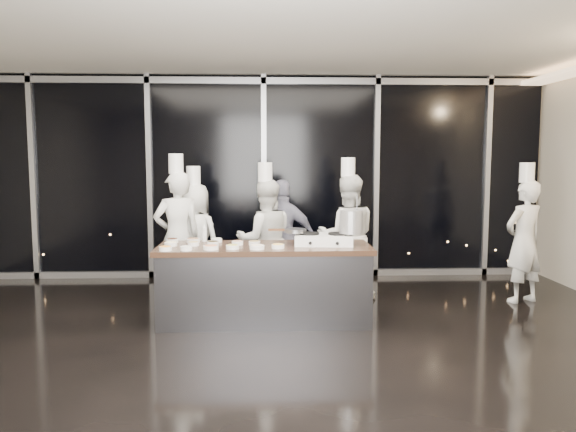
% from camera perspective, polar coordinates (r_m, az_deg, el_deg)
% --- Properties ---
extents(ground, '(9.00, 9.00, 0.00)m').
position_cam_1_polar(ground, '(5.85, -2.36, -13.14)').
color(ground, black).
rests_on(ground, ground).
extents(room_shell, '(9.02, 7.02, 3.21)m').
position_cam_1_polar(room_shell, '(5.54, -0.62, 9.39)').
color(room_shell, beige).
rests_on(room_shell, ground).
extents(window_wall, '(8.90, 0.11, 3.20)m').
position_cam_1_polar(window_wall, '(8.96, -2.46, 3.97)').
color(window_wall, black).
rests_on(window_wall, ground).
extents(demo_counter, '(2.46, 0.86, 0.90)m').
position_cam_1_polar(demo_counter, '(6.59, -2.40, -6.84)').
color(demo_counter, '#36363B').
rests_on(demo_counter, ground).
extents(stove, '(0.70, 0.47, 0.14)m').
position_cam_1_polar(stove, '(6.56, 3.64, -2.37)').
color(stove, white).
rests_on(stove, demo_counter).
extents(frying_pan, '(0.46, 0.28, 0.04)m').
position_cam_1_polar(frying_pan, '(6.56, 0.66, -1.49)').
color(frying_pan, slate).
rests_on(frying_pan, stove).
extents(stock_pot, '(0.29, 0.29, 0.27)m').
position_cam_1_polar(stock_pot, '(6.53, 6.42, -0.59)').
color(stock_pot, '#ADADAF').
rests_on(stock_pot, stove).
extents(prep_bowls, '(1.40, 0.74, 0.05)m').
position_cam_1_polar(prep_bowls, '(6.47, -7.63, -2.87)').
color(prep_bowls, white).
rests_on(prep_bowls, demo_counter).
extents(squeeze_bottle, '(0.06, 0.06, 0.22)m').
position_cam_1_polar(squeeze_bottle, '(6.87, -8.50, -1.70)').
color(squeeze_bottle, silver).
rests_on(squeeze_bottle, demo_counter).
extents(chef_far_left, '(0.75, 0.64, 1.96)m').
position_cam_1_polar(chef_far_left, '(7.54, -11.17, -1.97)').
color(chef_far_left, silver).
rests_on(chef_far_left, ground).
extents(chef_left, '(0.90, 0.77, 1.80)m').
position_cam_1_polar(chef_left, '(7.84, -9.47, -2.29)').
color(chef_left, silver).
rests_on(chef_left, ground).
extents(chef_center, '(0.85, 0.70, 1.85)m').
position_cam_1_polar(chef_center, '(7.52, -2.31, -2.39)').
color(chef_center, silver).
rests_on(chef_center, ground).
extents(guest, '(1.01, 0.62, 1.61)m').
position_cam_1_polar(guest, '(7.73, -0.53, -2.25)').
color(guest, '#151439').
rests_on(guest, ground).
extents(chef_right, '(0.82, 0.64, 1.91)m').
position_cam_1_polar(chef_right, '(7.66, 6.04, -2.02)').
color(chef_right, silver).
rests_on(chef_right, ground).
extents(chef_side, '(0.69, 0.59, 1.85)m').
position_cam_1_polar(chef_side, '(8.02, 22.85, -2.25)').
color(chef_side, silver).
rests_on(chef_side, ground).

